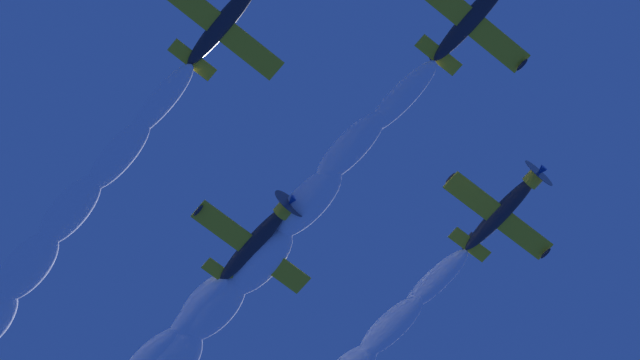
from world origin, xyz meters
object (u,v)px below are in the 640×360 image
(airplane_left_wingman, at_px, (503,210))
(airplane_slot_tail, at_px, (256,241))
(airplane_right_wingman, at_px, (225,20))
(airplane_lead, at_px, (475,15))

(airplane_left_wingman, relative_size, airplane_slot_tail, 1.00)
(airplane_slot_tail, bearing_deg, airplane_right_wingman, -121.00)
(airplane_slot_tail, bearing_deg, airplane_left_wingman, -27.55)
(airplane_left_wingman, bearing_deg, airplane_right_wingman, -167.30)
(airplane_lead, xyz_separation_m, airplane_right_wingman, (-12.93, 6.34, -0.04))
(airplane_right_wingman, bearing_deg, airplane_lead, -26.11)
(airplane_left_wingman, bearing_deg, airplane_lead, -126.12)
(airplane_right_wingman, height_order, airplane_slot_tail, airplane_right_wingman)
(airplane_left_wingman, height_order, airplane_slot_tail, airplane_left_wingman)
(airplane_lead, xyz_separation_m, airplane_left_wingman, (8.08, 11.07, 1.39))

